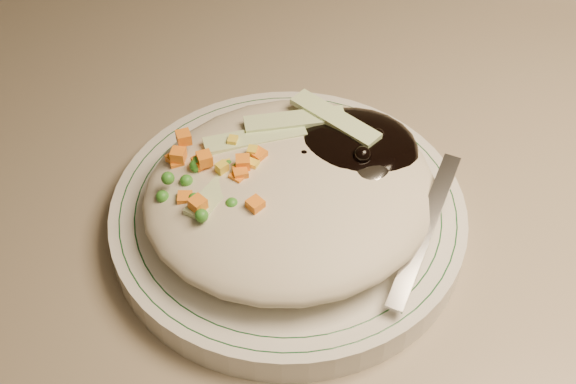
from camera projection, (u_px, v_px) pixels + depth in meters
name	position (u px, v px, depth m)	size (l,w,h in m)	color
desk	(290.00, 219.00, 0.82)	(1.40, 0.70, 0.74)	gray
plate	(288.00, 218.00, 0.54)	(0.24, 0.24, 0.02)	silver
plate_rim	(288.00, 208.00, 0.54)	(0.23, 0.23, 0.00)	#144723
meal	(295.00, 185.00, 0.52)	(0.21, 0.19, 0.05)	#AFA68E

